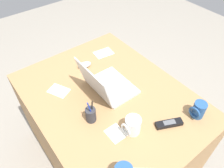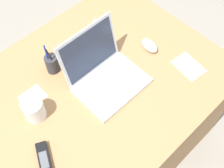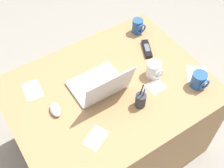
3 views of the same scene
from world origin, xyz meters
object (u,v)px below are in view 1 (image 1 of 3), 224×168
(coffee_mug_white, at_px, (198,110))
(cordless_phone, at_px, (169,124))
(computer_mouse, at_px, (85,65))
(pen_holder, at_px, (91,115))
(coffee_mug_spare, at_px, (132,126))
(laptop, at_px, (107,85))

(coffee_mug_white, distance_m, cordless_phone, 0.19)
(computer_mouse, height_order, pen_holder, pen_holder)
(coffee_mug_spare, bearing_deg, cordless_phone, -116.91)
(coffee_mug_spare, relative_size, pen_holder, 0.61)
(laptop, xyz_separation_m, cordless_phone, (-0.43, -0.12, -0.04))
(coffee_mug_white, bearing_deg, computer_mouse, 20.02)
(coffee_mug_spare, xyz_separation_m, cordless_phone, (-0.10, -0.19, -0.04))
(coffee_mug_spare, height_order, pen_holder, pen_holder)
(laptop, relative_size, coffee_mug_white, 3.01)
(coffee_mug_white, distance_m, pen_holder, 0.62)
(cordless_phone, bearing_deg, coffee_mug_spare, 63.09)
(computer_mouse, xyz_separation_m, pen_holder, (-0.43, 0.23, 0.03))
(computer_mouse, bearing_deg, cordless_phone, -163.14)
(computer_mouse, bearing_deg, laptop, -174.26)
(coffee_mug_white, relative_size, coffee_mug_spare, 1.01)
(coffee_mug_spare, bearing_deg, pen_holder, 34.05)
(laptop, height_order, coffee_mug_white, laptop)
(coffee_mug_white, xyz_separation_m, pen_holder, (0.35, 0.51, -0.00))
(cordless_phone, distance_m, pen_holder, 0.45)
(coffee_mug_spare, height_order, cordless_phone, coffee_mug_spare)
(computer_mouse, distance_m, coffee_mug_spare, 0.64)
(computer_mouse, bearing_deg, coffee_mug_white, -151.38)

